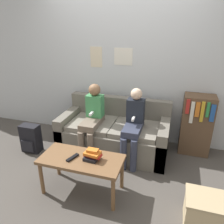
# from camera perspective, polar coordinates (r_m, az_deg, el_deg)

# --- Properties ---
(ground_plane) EXTENTS (10.00, 10.00, 0.00)m
(ground_plane) POSITION_cam_1_polar(r_m,az_deg,el_deg) (3.15, -2.08, -14.22)
(ground_plane) COLOR #4C4742
(wall_back) EXTENTS (8.00, 0.07, 2.60)m
(wall_back) POSITION_cam_1_polar(r_m,az_deg,el_deg) (3.54, 3.07, 13.00)
(wall_back) COLOR silver
(wall_back) RESTS_ON ground_plane
(couch) EXTENTS (1.63, 0.80, 0.78)m
(couch) POSITION_cam_1_polar(r_m,az_deg,el_deg) (3.42, 0.66, -5.63)
(couch) COLOR #6B665B
(couch) RESTS_ON ground_plane
(coffee_table) EXTENTS (0.94, 0.44, 0.46)m
(coffee_table) POSITION_cam_1_polar(r_m,az_deg,el_deg) (2.58, -7.96, -12.91)
(coffee_table) COLOR brown
(coffee_table) RESTS_ON ground_plane
(person_left) EXTENTS (0.24, 0.55, 1.06)m
(person_left) POSITION_cam_1_polar(r_m,az_deg,el_deg) (3.20, -5.19, -1.28)
(person_left) COLOR #756656
(person_left) RESTS_ON ground_plane
(person_right) EXTENTS (0.24, 0.55, 1.05)m
(person_right) POSITION_cam_1_polar(r_m,az_deg,el_deg) (3.04, 5.62, -2.90)
(person_right) COLOR #33384C
(person_right) RESTS_ON ground_plane
(tv_remote) EXTENTS (0.09, 0.17, 0.02)m
(tv_remote) POSITION_cam_1_polar(r_m,az_deg,el_deg) (2.55, -10.26, -11.64)
(tv_remote) COLOR black
(tv_remote) RESTS_ON coffee_table
(book_stack) EXTENTS (0.20, 0.15, 0.12)m
(book_stack) POSITION_cam_1_polar(r_m,az_deg,el_deg) (2.49, -5.20, -11.09)
(book_stack) COLOR black
(book_stack) RESTS_ON coffee_table
(bookshelf) EXTENTS (0.44, 0.32, 0.91)m
(bookshelf) POSITION_cam_1_polar(r_m,az_deg,el_deg) (3.50, 21.16, -3.09)
(bookshelf) COLOR brown
(bookshelf) RESTS_ON ground_plane
(storage_box) EXTENTS (0.39, 0.34, 0.33)m
(storage_box) POSITION_cam_1_polar(r_m,az_deg,el_deg) (2.52, 23.07, -22.75)
(storage_box) COLOR #CCB284
(storage_box) RESTS_ON ground_plane
(backpack) EXTENTS (0.29, 0.20, 0.44)m
(backpack) POSITION_cam_1_polar(r_m,az_deg,el_deg) (3.61, -20.45, -6.52)
(backpack) COLOR black
(backpack) RESTS_ON ground_plane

